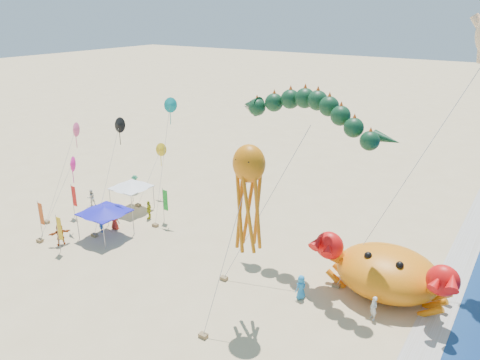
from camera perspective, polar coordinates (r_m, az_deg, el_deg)
name	(u,v)px	position (r m, az deg, el deg)	size (l,w,h in m)	color
ground	(248,280)	(33.62, 0.99, -12.12)	(320.00, 320.00, 0.00)	#D1B784
foam_strip	(425,343)	(30.18, 21.65, -18.03)	(320.00, 320.00, 0.00)	silver
crab_inflatable	(387,271)	(32.67, 17.48, -10.58)	(9.18, 5.91, 4.03)	orange
dragon_kite	(309,117)	(31.51, 8.38, 7.61)	(11.83, 7.06, 12.51)	#0D331B
octopus_kite	(249,190)	(26.57, 1.06, -1.28)	(2.08, 4.49, 10.95)	orange
canopy_blue	(104,210)	(39.91, -16.21, -3.53)	(3.71, 3.71, 2.71)	gray
canopy_white	(131,185)	(44.75, -13.15, -0.62)	(3.39, 3.39, 2.71)	gray
feather_flags	(86,210)	(41.50, -18.23, -3.47)	(8.03, 8.74, 3.20)	gray
beachgoers	(130,218)	(41.73, -13.21, -4.51)	(29.26, 12.88, 1.89)	#1F4BB5
small_kites	(119,144)	(42.52, -14.58, 4.24)	(9.43, 12.87, 10.88)	#FE1C93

